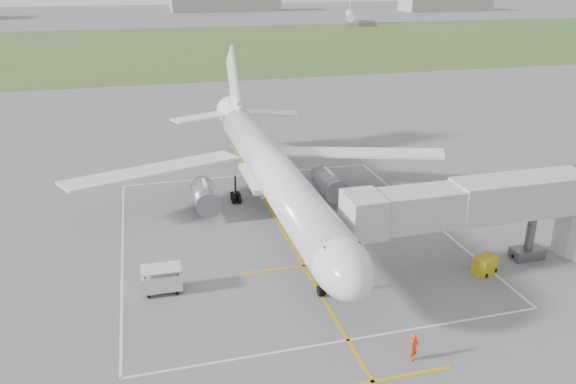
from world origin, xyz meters
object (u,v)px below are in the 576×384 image
object	(u,v)px
jet_bridge	(510,208)
baggage_cart	(162,279)
airliner	(272,170)
ramp_worker_wing	(214,199)
gpu_unit	(485,265)
ramp_worker_nose	(414,347)

from	to	relation	value
jet_bridge	baggage_cart	xyz separation A→B (m)	(-26.80, 2.49, -3.73)
airliner	ramp_worker_wing	bearing A→B (deg)	153.97
airliner	gpu_unit	distance (m)	20.70
jet_bridge	airliner	bearing A→B (deg)	137.81
baggage_cart	ramp_worker_nose	size ratio (longest dim) A/B	1.58
jet_bridge	baggage_cart	distance (m)	27.17
ramp_worker_nose	ramp_worker_wing	world-z (taller)	ramp_worker_wing
airliner	baggage_cart	world-z (taller)	airliner
ramp_worker_nose	gpu_unit	bearing A→B (deg)	8.88
airliner	gpu_unit	xyz separation A→B (m)	(13.31, -15.42, -3.71)
jet_bridge	ramp_worker_nose	size ratio (longest dim) A/B	12.88
jet_bridge	ramp_worker_nose	distance (m)	16.15
airliner	jet_bridge	bearing A→B (deg)	-42.19
airliner	jet_bridge	size ratio (longest dim) A/B	2.00
baggage_cart	ramp_worker_wing	bearing A→B (deg)	69.00
gpu_unit	airliner	bearing A→B (deg)	106.28
gpu_unit	ramp_worker_nose	bearing A→B (deg)	-165.79
jet_bridge	ramp_worker_nose	world-z (taller)	jet_bridge
jet_bridge	ramp_worker_wing	size ratio (longest dim) A/B	12.06
jet_bridge	ramp_worker_wing	world-z (taller)	jet_bridge
airliner	ramp_worker_wing	xyz separation A→B (m)	(-5.25, 2.57, -3.42)
baggage_cart	ramp_worker_nose	world-z (taller)	baggage_cart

